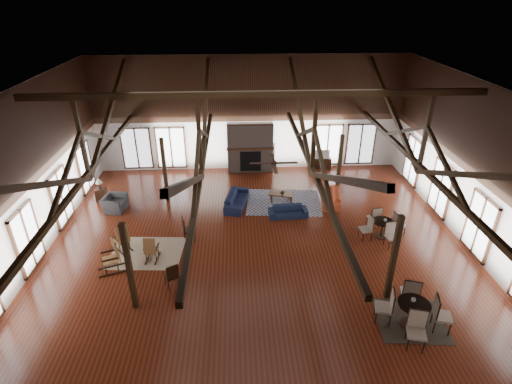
{
  "coord_description": "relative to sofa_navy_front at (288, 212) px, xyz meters",
  "views": [
    {
      "loc": [
        -0.73,
        -13.17,
        8.95
      ],
      "look_at": [
        0.01,
        1.0,
        1.59
      ],
      "focal_mm": 28.0,
      "sensor_mm": 36.0,
      "label": 1
    }
  ],
  "objects": [
    {
      "name": "floor",
      "position": [
        -1.45,
        -1.68,
        -0.24
      ],
      "size": [
        16.0,
        16.0,
        0.0
      ],
      "primitive_type": "plane",
      "color": "#5E2513",
      "rests_on": "ground"
    },
    {
      "name": "ceiling",
      "position": [
        -1.45,
        -1.68,
        5.76
      ],
      "size": [
        16.0,
        14.0,
        0.02
      ],
      "primitive_type": "cube",
      "color": "black",
      "rests_on": "wall_back"
    },
    {
      "name": "wall_back",
      "position": [
        -1.45,
        5.32,
        2.76
      ],
      "size": [
        16.0,
        0.02,
        6.0
      ],
      "primitive_type": "cube",
      "color": "silver",
      "rests_on": "floor"
    },
    {
      "name": "wall_front",
      "position": [
        -1.45,
        -8.68,
        2.76
      ],
      "size": [
        16.0,
        0.02,
        6.0
      ],
      "primitive_type": "cube",
      "color": "silver",
      "rests_on": "floor"
    },
    {
      "name": "wall_left",
      "position": [
        -9.45,
        -1.68,
        2.76
      ],
      "size": [
        0.02,
        14.0,
        6.0
      ],
      "primitive_type": "cube",
      "color": "silver",
      "rests_on": "floor"
    },
    {
      "name": "wall_right",
      "position": [
        6.55,
        -1.68,
        2.76
      ],
      "size": [
        0.02,
        14.0,
        6.0
      ],
      "primitive_type": "cube",
      "color": "silver",
      "rests_on": "floor"
    },
    {
      "name": "roof_truss",
      "position": [
        -1.45,
        -1.68,
        3.79
      ],
      "size": [
        15.6,
        14.07,
        3.14
      ],
      "color": "black",
      "rests_on": "wall_back"
    },
    {
      "name": "post_grid",
      "position": [
        -1.45,
        -1.68,
        1.28
      ],
      "size": [
        8.16,
        7.16,
        3.05
      ],
      "color": "black",
      "rests_on": "floor"
    },
    {
      "name": "fireplace",
      "position": [
        -1.45,
        4.99,
        1.05
      ],
      "size": [
        2.5,
        0.69,
        2.6
      ],
      "color": "#706055",
      "rests_on": "floor"
    },
    {
      "name": "ceiling_fan",
      "position": [
        -0.95,
        -2.68,
        3.49
      ],
      "size": [
        1.6,
        1.6,
        0.75
      ],
      "color": "black",
      "rests_on": "roof_truss"
    },
    {
      "name": "sofa_navy_front",
      "position": [
        0.0,
        0.0,
        0.0
      ],
      "size": [
        1.71,
        0.76,
        0.49
      ],
      "primitive_type": "imported",
      "rotation": [
        0.0,
        0.0,
        0.07
      ],
      "color": "#151F39",
      "rests_on": "floor"
    },
    {
      "name": "sofa_navy_left",
      "position": [
        -2.22,
        1.11,
        0.06
      ],
      "size": [
        2.17,
        1.21,
        0.6
      ],
      "primitive_type": "imported",
      "rotation": [
        0.0,
        0.0,
        1.36
      ],
      "color": "#151B39",
      "rests_on": "floor"
    },
    {
      "name": "sofa_orange",
      "position": [
        2.13,
        1.19,
        0.04
      ],
      "size": [
        2.06,
        1.07,
        0.57
      ],
      "primitive_type": "imported",
      "rotation": [
        0.0,
        0.0,
        -1.73
      ],
      "color": "#BC4624",
      "rests_on": "floor"
    },
    {
      "name": "coffee_table",
      "position": [
        -0.16,
        1.4,
        0.12
      ],
      "size": [
        1.2,
        0.83,
        0.42
      ],
      "rotation": [
        0.0,
        0.0,
        -0.28
      ],
      "color": "brown",
      "rests_on": "floor"
    },
    {
      "name": "vase",
      "position": [
        -0.12,
        1.31,
        0.27
      ],
      "size": [
        0.24,
        0.24,
        0.2
      ],
      "primitive_type": "imported",
      "rotation": [
        0.0,
        0.0,
        0.29
      ],
      "color": "#B2B2B2",
      "rests_on": "coffee_table"
    },
    {
      "name": "armchair",
      "position": [
        -7.65,
        0.98,
        0.09
      ],
      "size": [
        1.17,
        1.07,
        0.67
      ],
      "primitive_type": "imported",
      "rotation": [
        0.0,
        0.0,
        1.4
      ],
      "color": "#302F32",
      "rests_on": "floor"
    },
    {
      "name": "side_table_lamp",
      "position": [
        -8.52,
        1.94,
        0.19
      ],
      "size": [
        0.45,
        0.45,
        1.15
      ],
      "color": "black",
      "rests_on": "floor"
    },
    {
      "name": "rocking_chair_a",
      "position": [
        -6.54,
        -2.15,
        0.26
      ],
      "size": [
        0.87,
        0.91,
        1.06
      ],
      "rotation": [
        0.0,
        0.0,
        0.71
      ],
      "color": "olive",
      "rests_on": "floor"
    },
    {
      "name": "rocking_chair_b",
      "position": [
        -5.36,
        -2.85,
        0.22
      ],
      "size": [
        0.48,
        0.8,
        0.99
      ],
      "rotation": [
        0.0,
        0.0,
        -0.09
      ],
      "color": "olive",
      "rests_on": "floor"
    },
    {
      "name": "rocking_chair_c",
      "position": [
        -6.56,
        -3.33,
        0.32
      ],
      "size": [
        1.04,
        0.78,
        1.19
      ],
      "rotation": [
        0.0,
        0.0,
        1.93
      ],
      "color": "olive",
      "rests_on": "floor"
    },
    {
      "name": "side_chair_a",
      "position": [
        -4.2,
        -1.62,
        0.36
      ],
      "size": [
        0.55,
        0.55,
        1.04
      ],
      "rotation": [
        0.0,
        0.0,
        -1.27
      ],
      "color": "black",
      "rests_on": "floor"
    },
    {
      "name": "side_chair_b",
      "position": [
        -4.39,
        -4.42,
        0.32
      ],
      "size": [
        0.56,
        0.56,
        0.97
      ],
      "rotation": [
        0.0,
        0.0,
        0.53
      ],
      "color": "black",
      "rests_on": "floor"
    },
    {
      "name": "cafe_table_near",
      "position": [
        2.84,
        -6.4,
        0.32
      ],
      "size": [
        2.21,
        2.21,
        1.13
      ],
      "rotation": [
        0.0,
        0.0,
        -0.27
      ],
      "color": "black",
      "rests_on": "floor"
    },
    {
      "name": "cafe_table_far",
      "position": [
        3.53,
        -1.75,
        0.25
      ],
      "size": [
        1.94,
        1.94,
        0.99
      ],
      "rotation": [
        0.0,
        0.0,
        0.17
      ],
      "color": "black",
      "rests_on": "floor"
    },
    {
      "name": "cup_near",
      "position": [
        2.84,
        -6.31,
        0.62
      ],
      "size": [
        0.15,
        0.15,
        0.11
      ],
      "primitive_type": "imported",
      "rotation": [
        0.0,
        0.0,
        0.14
      ],
      "color": "#B2B2B2",
      "rests_on": "cafe_table_near"
    },
    {
      "name": "cup_far",
      "position": [
        3.6,
        -1.75,
        0.52
      ],
      "size": [
        0.17,
        0.17,
        0.1
      ],
      "primitive_type": "imported",
      "rotation": [
        0.0,
        0.0,
        -0.4
      ],
      "color": "#B2B2B2",
      "rests_on": "cafe_table_far"
    },
    {
      "name": "tv_console",
      "position": [
        2.36,
        5.07,
        0.05
      ],
      "size": [
        1.18,
        0.44,
        0.59
      ],
      "primitive_type": "cube",
      "color": "black",
      "rests_on": "floor"
    },
    {
      "name": "television",
      "position": [
        2.41,
        5.07,
        0.6
      ],
      "size": [
        0.89,
        0.15,
        0.51
      ],
      "primitive_type": "imported",
      "rotation": [
        0.0,
        0.0,
        -0.03
      ],
      "color": "#B2B2B2",
      "rests_on": "tv_console"
    },
    {
      "name": "rug_tan",
      "position": [
        -5.64,
        -2.38,
        -0.24
      ],
      "size": [
        2.76,
        2.23,
        0.01
      ],
      "primitive_type": "cube",
      "rotation": [
        0.0,
        0.0,
        -0.06
      ],
      "color": "tan",
      "rests_on": "floor"
    },
    {
      "name": "rug_navy",
      "position": [
        -0.04,
        1.27,
        -0.24
      ],
      "size": [
        3.58,
        2.82,
        0.01
      ],
      "primitive_type": "cube",
      "rotation": [
        0.0,
        0.0,
        -0.09
      ],
      "color": "#181C45",
      "rests_on": "floor"
    },
    {
      "name": "rug_dark",
      "position": [
        2.93,
        -6.25,
        -0.24
      ],
      "size": [
        2.17,
        2.01,
        0.01
      ],
      "primitive_type": "cube",
      "rotation": [
        0.0,
        0.0,
        -0.1
      ],
      "color": "black",
      "rests_on": "floor"
    }
  ]
}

